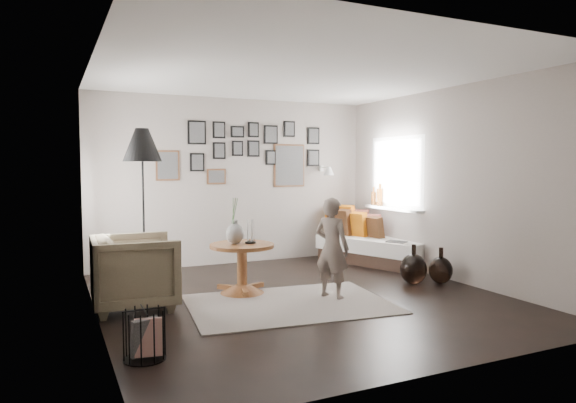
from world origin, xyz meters
name	(u,v)px	position (x,y,z in m)	size (l,w,h in m)	color
ground	(302,298)	(0.00, 0.00, 0.00)	(4.80, 4.80, 0.00)	black
wall_back	(234,181)	(0.00, 2.40, 1.30)	(4.50, 4.50, 0.00)	gray
wall_front	(449,199)	(0.00, -2.40, 1.30)	(4.50, 4.50, 0.00)	gray
wall_left	(95,191)	(-2.25, 0.00, 1.30)	(4.80, 4.80, 0.00)	gray
wall_right	(452,184)	(2.25, 0.00, 1.30)	(4.80, 4.80, 0.00)	gray
ceiling	(303,73)	(0.00, 0.00, 2.60)	(4.80, 4.80, 0.00)	white
door_left	(89,208)	(-2.23, 1.20, 1.05)	(0.00, 2.14, 2.14)	white
window_right	(387,205)	(2.18, 1.34, 0.93)	(0.15, 1.32, 1.30)	white
gallery_wall	(252,153)	(0.29, 2.38, 1.74)	(2.74, 0.03, 1.08)	brown
wall_sconce	(328,171)	(1.55, 2.13, 1.46)	(0.18, 0.36, 0.16)	white
rug	(289,304)	(-0.26, -0.20, 0.01)	(2.20, 1.54, 0.01)	silver
pedestal_table	(242,271)	(-0.57, 0.48, 0.28)	(0.78, 0.78, 0.61)	brown
vase	(235,230)	(-0.65, 0.50, 0.78)	(0.22, 0.22, 0.55)	black
candles	(250,232)	(-0.46, 0.48, 0.75)	(0.13, 0.13, 0.29)	black
daybed	(372,245)	(2.00, 1.50, 0.29)	(1.39, 1.98, 0.90)	black
magazine_on_daybed	(397,242)	(2.00, 0.86, 0.42)	(0.20, 0.28, 0.01)	black
armchair	(135,272)	(-1.84, 0.37, 0.40)	(0.86, 0.88, 0.81)	brown
armchair_cushion	(137,264)	(-1.81, 0.42, 0.48)	(0.36, 0.36, 0.09)	beige
floor_lamp	(142,151)	(-1.62, 1.12, 1.72)	(0.47, 0.47, 2.00)	black
magazine_basket	(145,335)	(-2.00, -1.18, 0.20)	(0.32, 0.32, 0.40)	black
demijohn_large	(413,269)	(1.62, 0.00, 0.20)	(0.35, 0.35, 0.53)	black
demijohn_small	(441,270)	(1.97, -0.12, 0.18)	(0.31, 0.31, 0.48)	black
child	(332,248)	(0.31, -0.16, 0.59)	(0.43, 0.28, 1.18)	#695C53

